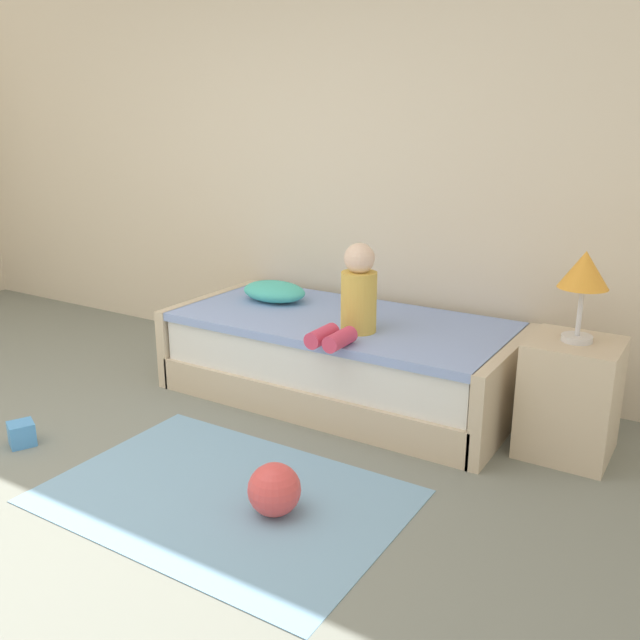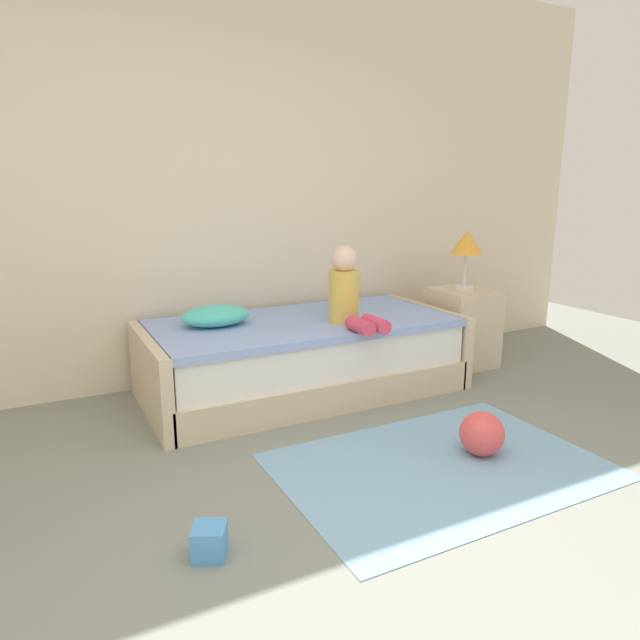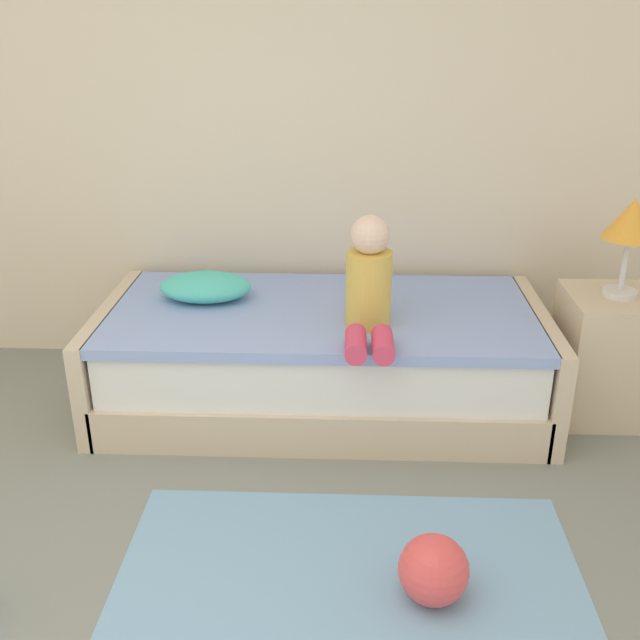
{
  "view_description": "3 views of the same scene",
  "coord_description": "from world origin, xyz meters",
  "px_view_note": "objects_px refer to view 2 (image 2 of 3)",
  "views": [
    {
      "loc": [
        2.59,
        -1.4,
        1.67
      ],
      "look_at": [
        0.63,
        1.75,
        0.55
      ],
      "focal_mm": 38.34,
      "sensor_mm": 36.0,
      "label": 1
    },
    {
      "loc": [
        -0.95,
        -1.34,
        1.37
      ],
      "look_at": [
        0.63,
        1.75,
        0.55
      ],
      "focal_mm": 31.92,
      "sensor_mm": 36.0,
      "label": 2
    },
    {
      "loc": [
        0.75,
        -1.15,
        1.8
      ],
      "look_at": [
        0.63,
        1.75,
        0.55
      ],
      "focal_mm": 40.78,
      "sensor_mm": 36.0,
      "label": 3
    }
  ],
  "objects_px": {
    "pillow": "(216,316)",
    "toy_ball": "(482,434)",
    "nightstand": "(462,327)",
    "bed": "(303,356)",
    "table_lamp": "(467,245)",
    "toy_block": "(209,541)",
    "child_figure": "(348,292)"
  },
  "relations": [
    {
      "from": "child_figure",
      "to": "pillow",
      "type": "xyz_separation_m",
      "value": [
        -0.78,
        0.33,
        -0.14
      ]
    },
    {
      "from": "nightstand",
      "to": "pillow",
      "type": "relative_size",
      "value": 1.36
    },
    {
      "from": "child_figure",
      "to": "pillow",
      "type": "bearing_deg",
      "value": 157.1
    },
    {
      "from": "bed",
      "to": "table_lamp",
      "type": "height_order",
      "value": "table_lamp"
    },
    {
      "from": "nightstand",
      "to": "table_lamp",
      "type": "xyz_separation_m",
      "value": [
        -0.0,
        0.0,
        0.64
      ]
    },
    {
      "from": "bed",
      "to": "nightstand",
      "type": "relative_size",
      "value": 3.52
    },
    {
      "from": "bed",
      "to": "child_figure",
      "type": "relative_size",
      "value": 4.14
    },
    {
      "from": "bed",
      "to": "toy_ball",
      "type": "height_order",
      "value": "bed"
    },
    {
      "from": "table_lamp",
      "to": "toy_block",
      "type": "bearing_deg",
      "value": -149.71
    },
    {
      "from": "bed",
      "to": "toy_block",
      "type": "bearing_deg",
      "value": -126.8
    },
    {
      "from": "bed",
      "to": "pillow",
      "type": "height_order",
      "value": "pillow"
    },
    {
      "from": "bed",
      "to": "table_lamp",
      "type": "distance_m",
      "value": 1.52
    },
    {
      "from": "nightstand",
      "to": "table_lamp",
      "type": "height_order",
      "value": "table_lamp"
    },
    {
      "from": "toy_ball",
      "to": "pillow",
      "type": "bearing_deg",
      "value": 125.19
    },
    {
      "from": "bed",
      "to": "nightstand",
      "type": "height_order",
      "value": "nightstand"
    },
    {
      "from": "bed",
      "to": "pillow",
      "type": "distance_m",
      "value": 0.66
    },
    {
      "from": "bed",
      "to": "toy_ball",
      "type": "distance_m",
      "value": 1.36
    },
    {
      "from": "pillow",
      "to": "nightstand",
      "type": "bearing_deg",
      "value": -3.99
    },
    {
      "from": "bed",
      "to": "child_figure",
      "type": "xyz_separation_m",
      "value": [
        0.21,
        -0.23,
        0.46
      ]
    },
    {
      "from": "toy_block",
      "to": "child_figure",
      "type": "bearing_deg",
      "value": 43.41
    },
    {
      "from": "bed",
      "to": "table_lamp",
      "type": "bearing_deg",
      "value": -1.43
    },
    {
      "from": "nightstand",
      "to": "toy_ball",
      "type": "relative_size",
      "value": 2.57
    },
    {
      "from": "bed",
      "to": "table_lamp",
      "type": "xyz_separation_m",
      "value": [
        1.35,
        -0.03,
        0.69
      ]
    },
    {
      "from": "table_lamp",
      "to": "child_figure",
      "type": "relative_size",
      "value": 0.88
    },
    {
      "from": "nightstand",
      "to": "child_figure",
      "type": "height_order",
      "value": "child_figure"
    },
    {
      "from": "toy_ball",
      "to": "child_figure",
      "type": "bearing_deg",
      "value": 100.81
    },
    {
      "from": "bed",
      "to": "toy_ball",
      "type": "relative_size",
      "value": 9.04
    },
    {
      "from": "child_figure",
      "to": "pillow",
      "type": "relative_size",
      "value": 1.16
    },
    {
      "from": "bed",
      "to": "toy_block",
      "type": "height_order",
      "value": "bed"
    },
    {
      "from": "pillow",
      "to": "toy_ball",
      "type": "relative_size",
      "value": 1.89
    },
    {
      "from": "bed",
      "to": "toy_block",
      "type": "relative_size",
      "value": 16.9
    },
    {
      "from": "table_lamp",
      "to": "toy_block",
      "type": "distance_m",
      "value": 2.96
    }
  ]
}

